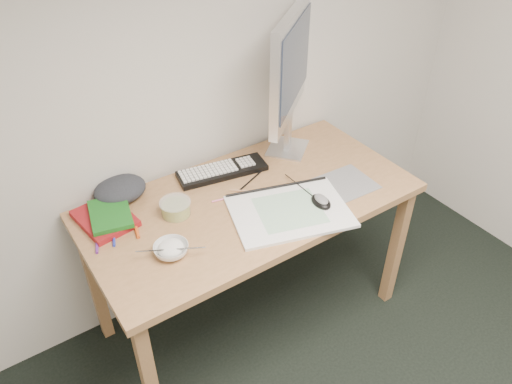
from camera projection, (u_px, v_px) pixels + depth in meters
desk at (251, 213)px, 2.15m from camera, size 1.40×0.70×0.75m
mousepad at (346, 184)px, 2.19m from camera, size 0.24×0.22×0.00m
sketchpad at (290, 211)px, 2.02m from camera, size 0.55×0.46×0.01m
keyboard at (222, 171)px, 2.24m from camera, size 0.42×0.20×0.02m
monitor at (291, 68)px, 2.17m from camera, size 0.46×0.39×0.66m
mouse at (321, 200)px, 2.04m from camera, size 0.08×0.12×0.04m
rice_bowl at (171, 250)px, 1.82m from camera, size 0.16×0.16×0.04m
chopsticks at (171, 250)px, 1.79m from camera, size 0.22×0.13×0.02m
fruit_tub at (176, 208)px, 2.00m from camera, size 0.14×0.14×0.06m
book_red at (105, 219)px, 1.98m from camera, size 0.22×0.27×0.02m
book_green at (110, 214)px, 1.97m from camera, size 0.20×0.24×0.02m
cloth_lump at (120, 190)px, 2.09m from camera, size 0.20×0.18×0.08m
pencil_pink at (233, 197)px, 2.11m from camera, size 0.18×0.04×0.01m
pencil_tan at (250, 191)px, 2.14m from camera, size 0.14×0.12×0.01m
pencil_black at (252, 179)px, 2.21m from camera, size 0.18×0.08×0.01m
marker_blue at (114, 236)px, 1.91m from camera, size 0.05×0.11×0.01m
marker_orange at (135, 226)px, 1.95m from camera, size 0.05×0.14×0.01m
marker_purple at (97, 242)px, 1.88m from camera, size 0.05×0.12×0.01m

